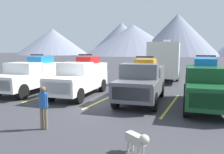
{
  "coord_description": "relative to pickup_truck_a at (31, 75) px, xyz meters",
  "views": [
    {
      "loc": [
        5.76,
        -11.44,
        2.99
      ],
      "look_at": [
        0.0,
        1.98,
        1.2
      ],
      "focal_mm": 37.52,
      "sensor_mm": 36.0,
      "label": 1
    }
  ],
  "objects": [
    {
      "name": "pickup_truck_d",
      "position": [
        11.08,
        0.4,
        0.01
      ],
      "size": [
        2.6,
        5.87,
        2.63
      ],
      "color": "#144723",
      "rests_on": "ground"
    },
    {
      "name": "lot_stripe_a",
      "position": [
        -2.11,
        0.05,
        -1.18
      ],
      "size": [
        0.12,
        5.5,
        0.01
      ],
      "primitive_type": "cube",
      "color": "gold",
      "rests_on": "ground"
    },
    {
      "name": "dog",
      "position": [
        9.55,
        -6.36,
        -0.71
      ],
      "size": [
        0.83,
        0.63,
        0.7
      ],
      "color": "beige",
      "rests_on": "ground"
    },
    {
      "name": "pickup_truck_c",
      "position": [
        7.72,
        0.38,
        0.0
      ],
      "size": [
        2.64,
        5.59,
        2.53
      ],
      "color": "#595B60",
      "rests_on": "ground"
    },
    {
      "name": "pickup_truck_b",
      "position": [
        3.67,
        0.43,
        0.01
      ],
      "size": [
        2.51,
        5.71,
        2.61
      ],
      "color": "white",
      "rests_on": "ground"
    },
    {
      "name": "camper_trailer_a",
      "position": [
        7.2,
        10.24,
        0.83
      ],
      "size": [
        3.41,
        8.97,
        3.82
      ],
      "color": "silver",
      "rests_on": "ground"
    },
    {
      "name": "lot_stripe_d",
      "position": [
        9.42,
        0.05,
        -1.18
      ],
      "size": [
        0.12,
        5.5,
        0.01
      ],
      "primitive_type": "cube",
      "color": "gold",
      "rests_on": "ground"
    },
    {
      "name": "person_a",
      "position": [
        5.7,
        -5.63,
        -0.25
      ],
      "size": [
        0.35,
        0.23,
        1.61
      ],
      "color": "#726047",
      "rests_on": "ground"
    },
    {
      "name": "mountain_ridge",
      "position": [
        6.31,
        86.85,
        5.88
      ],
      "size": [
        166.78,
        46.86,
        16.89
      ],
      "color": "gray",
      "rests_on": "ground"
    },
    {
      "name": "lot_stripe_b",
      "position": [
        1.73,
        0.05,
        -1.18
      ],
      "size": [
        0.12,
        5.5,
        0.01
      ],
      "primitive_type": "cube",
      "color": "gold",
      "rests_on": "ground"
    },
    {
      "name": "ground_plane",
      "position": [
        5.58,
        -0.93,
        -1.18
      ],
      "size": [
        240.0,
        240.0,
        0.0
      ],
      "primitive_type": "plane",
      "color": "#38383D"
    },
    {
      "name": "lot_stripe_c",
      "position": [
        5.58,
        0.05,
        -1.18
      ],
      "size": [
        0.12,
        5.5,
        0.01
      ],
      "primitive_type": "cube",
      "color": "gold",
      "rests_on": "ground"
    },
    {
      "name": "pickup_truck_a",
      "position": [
        0.0,
        0.0,
        0.0
      ],
      "size": [
        2.67,
        5.72,
        2.58
      ],
      "color": "white",
      "rests_on": "ground"
    }
  ]
}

